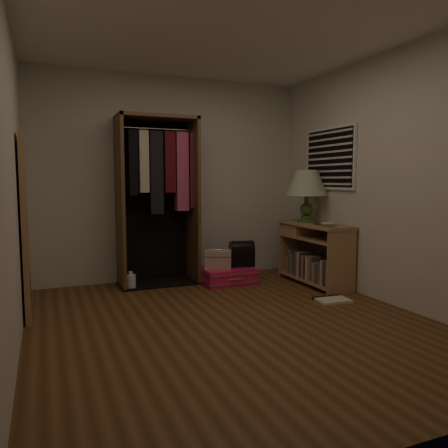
{
  "coord_description": "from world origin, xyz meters",
  "views": [
    {
      "loc": [
        -1.54,
        -3.5,
        1.28
      ],
      "look_at": [
        0.3,
        0.95,
        0.8
      ],
      "focal_mm": 35.0,
      "sensor_mm": 36.0,
      "label": 1
    }
  ],
  "objects_px": {
    "console_bookshelf": "(313,252)",
    "black_bag": "(242,253)",
    "floor_mirror": "(26,226)",
    "pink_suitcase": "(228,276)",
    "open_wardrobe": "(160,185)",
    "train_case": "(218,259)",
    "table_lamp": "(307,184)",
    "white_jug": "(131,282)"
  },
  "relations": [
    {
      "from": "pink_suitcase",
      "to": "train_case",
      "type": "xyz_separation_m",
      "value": [
        -0.12,
        0.02,
        0.21
      ]
    },
    {
      "from": "black_bag",
      "to": "table_lamp",
      "type": "bearing_deg",
      "value": -5.86
    },
    {
      "from": "floor_mirror",
      "to": "white_jug",
      "type": "distance_m",
      "value": 1.45
    },
    {
      "from": "table_lamp",
      "to": "pink_suitcase",
      "type": "bearing_deg",
      "value": 168.03
    },
    {
      "from": "console_bookshelf",
      "to": "black_bag",
      "type": "xyz_separation_m",
      "value": [
        -0.79,
        0.41,
        -0.02
      ]
    },
    {
      "from": "pink_suitcase",
      "to": "console_bookshelf",
      "type": "bearing_deg",
      "value": -21.19
    },
    {
      "from": "train_case",
      "to": "white_jug",
      "type": "xyz_separation_m",
      "value": [
        -1.05,
        0.16,
        -0.22
      ]
    },
    {
      "from": "table_lamp",
      "to": "floor_mirror",
      "type": "bearing_deg",
      "value": -176.33
    },
    {
      "from": "open_wardrobe",
      "to": "train_case",
      "type": "distance_m",
      "value": 1.16
    },
    {
      "from": "open_wardrobe",
      "to": "white_jug",
      "type": "bearing_deg",
      "value": -157.69
    },
    {
      "from": "pink_suitcase",
      "to": "open_wardrobe",
      "type": "bearing_deg",
      "value": 154.9
    },
    {
      "from": "pink_suitcase",
      "to": "black_bag",
      "type": "bearing_deg",
      "value": 7.2
    },
    {
      "from": "pink_suitcase",
      "to": "black_bag",
      "type": "distance_m",
      "value": 0.34
    },
    {
      "from": "black_bag",
      "to": "floor_mirror",
      "type": "bearing_deg",
      "value": -158.87
    },
    {
      "from": "console_bookshelf",
      "to": "table_lamp",
      "type": "bearing_deg",
      "value": 88.38
    },
    {
      "from": "black_bag",
      "to": "white_jug",
      "type": "bearing_deg",
      "value": -175.6
    },
    {
      "from": "console_bookshelf",
      "to": "train_case",
      "type": "xyz_separation_m",
      "value": [
        -1.11,
        0.4,
        -0.08
      ]
    },
    {
      "from": "console_bookshelf",
      "to": "pink_suitcase",
      "type": "height_order",
      "value": "console_bookshelf"
    },
    {
      "from": "white_jug",
      "to": "train_case",
      "type": "bearing_deg",
      "value": -8.93
    },
    {
      "from": "train_case",
      "to": "white_jug",
      "type": "bearing_deg",
      "value": -164.88
    },
    {
      "from": "floor_mirror",
      "to": "pink_suitcase",
      "type": "xyz_separation_m",
      "value": [
        2.25,
        0.42,
        -0.75
      ]
    },
    {
      "from": "black_bag",
      "to": "white_jug",
      "type": "height_order",
      "value": "black_bag"
    },
    {
      "from": "white_jug",
      "to": "console_bookshelf",
      "type": "bearing_deg",
      "value": -14.58
    },
    {
      "from": "console_bookshelf",
      "to": "table_lamp",
      "type": "xyz_separation_m",
      "value": [
        0.0,
        0.17,
        0.84
      ]
    },
    {
      "from": "console_bookshelf",
      "to": "pink_suitcase",
      "type": "bearing_deg",
      "value": 158.97
    },
    {
      "from": "floor_mirror",
      "to": "pink_suitcase",
      "type": "bearing_deg",
      "value": 10.56
    },
    {
      "from": "train_case",
      "to": "console_bookshelf",
      "type": "bearing_deg",
      "value": 4.38
    },
    {
      "from": "floor_mirror",
      "to": "pink_suitcase",
      "type": "height_order",
      "value": "floor_mirror"
    },
    {
      "from": "floor_mirror",
      "to": "open_wardrobe",
      "type": "bearing_deg",
      "value": 27.3
    },
    {
      "from": "table_lamp",
      "to": "white_jug",
      "type": "distance_m",
      "value": 2.48
    },
    {
      "from": "open_wardrobe",
      "to": "console_bookshelf",
      "type": "bearing_deg",
      "value": -22.75
    },
    {
      "from": "floor_mirror",
      "to": "black_bag",
      "type": "relative_size",
      "value": 5.19
    },
    {
      "from": "floor_mirror",
      "to": "table_lamp",
      "type": "xyz_separation_m",
      "value": [
        3.24,
        0.21,
        0.38
      ]
    },
    {
      "from": "black_bag",
      "to": "table_lamp",
      "type": "height_order",
      "value": "table_lamp"
    },
    {
      "from": "pink_suitcase",
      "to": "white_jug",
      "type": "height_order",
      "value": "white_jug"
    },
    {
      "from": "black_bag",
      "to": "white_jug",
      "type": "xyz_separation_m",
      "value": [
        -1.37,
        0.15,
        -0.28
      ]
    },
    {
      "from": "black_bag",
      "to": "table_lamp",
      "type": "distance_m",
      "value": 1.2
    },
    {
      "from": "table_lamp",
      "to": "white_jug",
      "type": "height_order",
      "value": "table_lamp"
    },
    {
      "from": "train_case",
      "to": "black_bag",
      "type": "height_order",
      "value": "black_bag"
    },
    {
      "from": "black_bag",
      "to": "table_lamp",
      "type": "relative_size",
      "value": 0.49
    },
    {
      "from": "console_bookshelf",
      "to": "pink_suitcase",
      "type": "distance_m",
      "value": 1.1
    },
    {
      "from": "train_case",
      "to": "table_lamp",
      "type": "height_order",
      "value": "table_lamp"
    }
  ]
}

